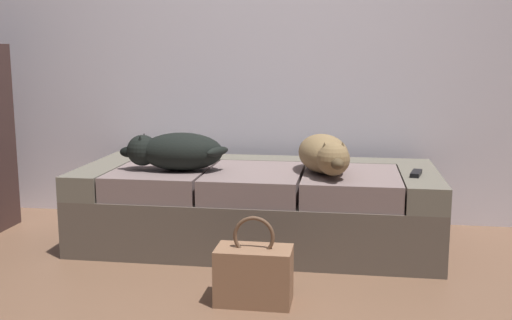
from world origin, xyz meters
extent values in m
cube|color=brown|center=(0.00, 1.08, 0.15)|extent=(1.93, 0.85, 0.30)
cube|color=#666053|center=(-0.86, 1.08, 0.36)|extent=(0.20, 0.85, 0.13)
cube|color=#666053|center=(0.86, 1.08, 0.36)|extent=(0.20, 0.85, 0.13)
cube|color=#666053|center=(0.00, 1.41, 0.36)|extent=(1.53, 0.20, 0.13)
cube|color=slate|center=(-0.51, 0.98, 0.36)|extent=(0.49, 0.63, 0.13)
cube|color=slate|center=(0.00, 0.98, 0.36)|extent=(0.49, 0.63, 0.13)
cube|color=slate|center=(0.51, 0.98, 0.36)|extent=(0.49, 0.63, 0.13)
ellipsoid|color=black|center=(-0.39, 0.94, 0.53)|extent=(0.46, 0.29, 0.20)
sphere|color=black|center=(-0.59, 0.92, 0.54)|extent=(0.17, 0.17, 0.17)
ellipsoid|color=black|center=(-0.67, 0.91, 0.53)|extent=(0.10, 0.07, 0.06)
cone|color=black|center=(-0.59, 0.88, 0.60)|extent=(0.04, 0.04, 0.05)
cone|color=black|center=(-0.60, 0.97, 0.60)|extent=(0.04, 0.04, 0.05)
ellipsoid|color=black|center=(-0.18, 0.91, 0.54)|extent=(0.12, 0.18, 0.05)
ellipsoid|color=olive|center=(0.36, 1.00, 0.53)|extent=(0.36, 0.49, 0.20)
sphere|color=olive|center=(0.42, 0.80, 0.53)|extent=(0.16, 0.16, 0.16)
ellipsoid|color=brown|center=(0.44, 0.73, 0.52)|extent=(0.08, 0.11, 0.06)
cone|color=brown|center=(0.46, 0.81, 0.60)|extent=(0.04, 0.04, 0.05)
cone|color=brown|center=(0.37, 0.79, 0.60)|extent=(0.04, 0.04, 0.05)
ellipsoid|color=olive|center=(0.35, 1.20, 0.54)|extent=(0.18, 0.09, 0.05)
cube|color=black|center=(0.83, 0.98, 0.44)|extent=(0.08, 0.16, 0.02)
cube|color=#8B6246|center=(0.11, 0.26, 0.12)|extent=(0.32, 0.18, 0.24)
torus|color=brown|center=(0.11, 0.26, 0.29)|extent=(0.18, 0.02, 0.18)
camera|label=1|loc=(0.49, -2.17, 1.04)|focal=42.96mm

